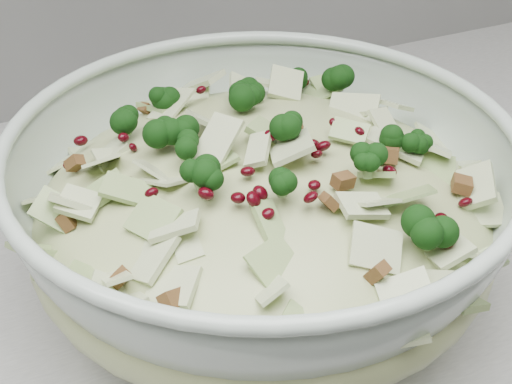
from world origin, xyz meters
The scene contains 2 objects.
mixing_bowl centered at (0.35, 1.60, 0.98)m, with size 0.46×0.46×0.15m.
salad centered at (0.35, 1.60, 1.00)m, with size 0.35×0.35×0.15m.
Camera 1 is at (0.17, 1.21, 1.30)m, focal length 50.00 mm.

